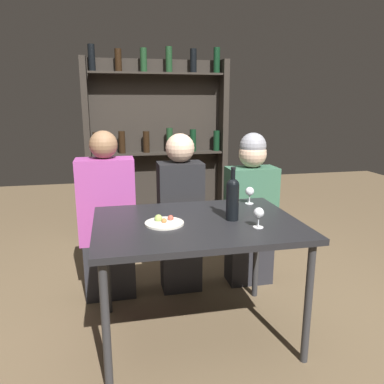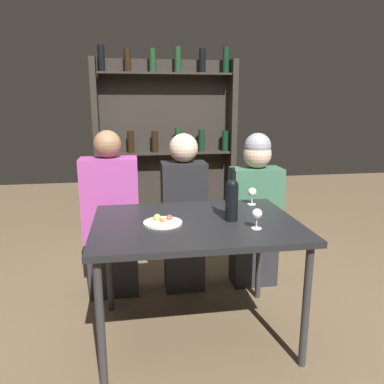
{
  "view_description": "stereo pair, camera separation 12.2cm",
  "coord_description": "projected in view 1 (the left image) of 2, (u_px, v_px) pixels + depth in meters",
  "views": [
    {
      "loc": [
        -0.49,
        -2.11,
        1.48
      ],
      "look_at": [
        0.0,
        0.14,
        0.93
      ],
      "focal_mm": 35.0,
      "sensor_mm": 36.0,
      "label": 1
    },
    {
      "loc": [
        -0.37,
        -2.14,
        1.48
      ],
      "look_at": [
        0.0,
        0.14,
        0.93
      ],
      "focal_mm": 35.0,
      "sensor_mm": 36.0,
      "label": 2
    }
  ],
  "objects": [
    {
      "name": "ground_plane",
      "position": [
        196.0,
        334.0,
        2.46
      ],
      "size": [
        10.0,
        10.0,
        0.0
      ],
      "primitive_type": "plane",
      "color": "brown"
    },
    {
      "name": "wine_bottle",
      "position": [
        233.0,
        197.0,
        2.27
      ],
      "size": [
        0.08,
        0.08,
        0.33
      ],
      "color": "black",
      "rests_on": "dining_table"
    },
    {
      "name": "wine_glass_0",
      "position": [
        250.0,
        192.0,
        2.64
      ],
      "size": [
        0.06,
        0.06,
        0.12
      ],
      "color": "silver",
      "rests_on": "dining_table"
    },
    {
      "name": "seated_person_center",
      "position": [
        180.0,
        217.0,
        2.93
      ],
      "size": [
        0.34,
        0.22,
        1.25
      ],
      "color": "#26262B",
      "rests_on": "ground_plane"
    },
    {
      "name": "seated_person_right",
      "position": [
        250.0,
        211.0,
        3.04
      ],
      "size": [
        0.4,
        0.22,
        1.25
      ],
      "color": "#26262B",
      "rests_on": "ground_plane"
    },
    {
      "name": "wine_glass_1",
      "position": [
        259.0,
        214.0,
        2.14
      ],
      "size": [
        0.06,
        0.06,
        0.12
      ],
      "color": "silver",
      "rests_on": "dining_table"
    },
    {
      "name": "food_plate_0",
      "position": [
        164.0,
        222.0,
        2.22
      ],
      "size": [
        0.23,
        0.23,
        0.05
      ],
      "color": "silver",
      "rests_on": "dining_table"
    },
    {
      "name": "dining_table",
      "position": [
        197.0,
        231.0,
        2.29
      ],
      "size": [
        1.23,
        0.9,
        0.78
      ],
      "color": "black",
      "rests_on": "ground_plane"
    },
    {
      "name": "seated_person_left",
      "position": [
        108.0,
        222.0,
        2.81
      ],
      "size": [
        0.42,
        0.22,
        1.28
      ],
      "color": "#26262B",
      "rests_on": "ground_plane"
    },
    {
      "name": "wine_rack_wall",
      "position": [
        158.0,
        144.0,
        4.01
      ],
      "size": [
        1.5,
        0.21,
        2.03
      ],
      "color": "#28231E",
      "rests_on": "ground_plane"
    }
  ]
}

